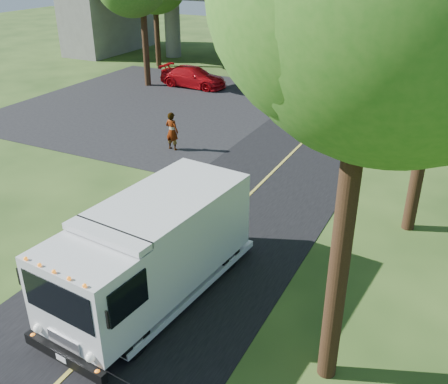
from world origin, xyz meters
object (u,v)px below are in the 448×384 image
Objects in this scene: red_sedan at (193,77)px; pedestrian at (172,131)px; traffic_signal at (272,41)px; step_van at (153,248)px; utility_pole at (241,22)px.

pedestrian is at bearing -153.85° from red_sedan.
traffic_signal is 1.05× the size of red_sedan.
step_van is at bearing -75.68° from traffic_signal.
red_sedan is at bearing -149.37° from traffic_signal.
step_van is (7.71, -22.33, -3.00)m from utility_pole.
utility_pole is 1.82× the size of red_sedan.
pedestrian is (-5.74, 10.14, -0.63)m from step_van.
step_van is 1.46× the size of red_sedan.
step_van reaches higher than pedestrian.
pedestrian reaches higher than red_sedan.
red_sedan is (-3.32, -0.86, -3.88)m from utility_pole.
step_van is 3.74× the size of pedestrian.
pedestrian is at bearing -88.12° from traffic_signal.
red_sedan is at bearing -60.75° from pedestrian.
traffic_signal reaches higher than step_van.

